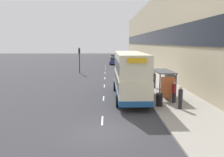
{
  "coord_description": "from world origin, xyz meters",
  "views": [
    {
      "loc": [
        0.32,
        -13.92,
        5.21
      ],
      "look_at": [
        0.94,
        16.07,
        0.91
      ],
      "focal_mm": 40.0,
      "sensor_mm": 36.0,
      "label": 1
    }
  ],
  "objects_px": {
    "double_decker_bus_near": "(130,74)",
    "litter_bin": "(159,100)",
    "bus_shelter": "(166,79)",
    "pedestrian_1": "(174,92)",
    "pedestrian_3": "(154,80)",
    "car_1": "(119,64)",
    "pedestrian_2": "(180,98)",
    "car_2": "(114,58)",
    "pedestrian_at_shelter": "(146,82)",
    "traffic_light_far_kerb": "(79,56)",
    "car_0": "(114,61)"
  },
  "relations": [
    {
      "from": "pedestrian_2",
      "to": "car_0",
      "type": "bearing_deg",
      "value": 95.54
    },
    {
      "from": "double_decker_bus_near",
      "to": "car_2",
      "type": "height_order",
      "value": "double_decker_bus_near"
    },
    {
      "from": "double_decker_bus_near",
      "to": "pedestrian_2",
      "type": "distance_m",
      "value": 5.93
    },
    {
      "from": "double_decker_bus_near",
      "to": "pedestrian_3",
      "type": "xyz_separation_m",
      "value": [
        3.22,
        4.53,
        -1.21
      ]
    },
    {
      "from": "bus_shelter",
      "to": "litter_bin",
      "type": "xyz_separation_m",
      "value": [
        -1.22,
        -3.22,
        -1.21
      ]
    },
    {
      "from": "pedestrian_at_shelter",
      "to": "bus_shelter",
      "type": "bearing_deg",
      "value": -72.75
    },
    {
      "from": "car_0",
      "to": "bus_shelter",
      "type": "bearing_deg",
      "value": -84.16
    },
    {
      "from": "car_1",
      "to": "car_2",
      "type": "xyz_separation_m",
      "value": [
        -0.57,
        23.14,
        0.0
      ]
    },
    {
      "from": "double_decker_bus_near",
      "to": "litter_bin",
      "type": "bearing_deg",
      "value": -60.77
    },
    {
      "from": "bus_shelter",
      "to": "pedestrian_at_shelter",
      "type": "bearing_deg",
      "value": 107.25
    },
    {
      "from": "car_1",
      "to": "litter_bin",
      "type": "xyz_separation_m",
      "value": [
        1.67,
        -31.33,
        -0.21
      ]
    },
    {
      "from": "car_1",
      "to": "pedestrian_2",
      "type": "xyz_separation_m",
      "value": [
        3.09,
        -32.25,
        0.15
      ]
    },
    {
      "from": "bus_shelter",
      "to": "pedestrian_2",
      "type": "height_order",
      "value": "bus_shelter"
    },
    {
      "from": "double_decker_bus_near",
      "to": "traffic_light_far_kerb",
      "type": "height_order",
      "value": "traffic_light_far_kerb"
    },
    {
      "from": "double_decker_bus_near",
      "to": "pedestrian_at_shelter",
      "type": "relative_size",
      "value": 6.81
    },
    {
      "from": "car_2",
      "to": "pedestrian_1",
      "type": "height_order",
      "value": "pedestrian_1"
    },
    {
      "from": "car_2",
      "to": "pedestrian_1",
      "type": "relative_size",
      "value": 2.31
    },
    {
      "from": "pedestrian_at_shelter",
      "to": "pedestrian_1",
      "type": "relative_size",
      "value": 0.89
    },
    {
      "from": "car_1",
      "to": "car_2",
      "type": "distance_m",
      "value": 23.15
    },
    {
      "from": "traffic_light_far_kerb",
      "to": "pedestrian_2",
      "type": "bearing_deg",
      "value": -66.8
    },
    {
      "from": "bus_shelter",
      "to": "pedestrian_2",
      "type": "relative_size",
      "value": 2.41
    },
    {
      "from": "bus_shelter",
      "to": "pedestrian_at_shelter",
      "type": "height_order",
      "value": "bus_shelter"
    },
    {
      "from": "pedestrian_at_shelter",
      "to": "double_decker_bus_near",
      "type": "bearing_deg",
      "value": -121.65
    },
    {
      "from": "pedestrian_2",
      "to": "traffic_light_far_kerb",
      "type": "distance_m",
      "value": 26.42
    },
    {
      "from": "car_2",
      "to": "pedestrian_1",
      "type": "xyz_separation_m",
      "value": [
        3.72,
        -53.36,
        0.19
      ]
    },
    {
      "from": "pedestrian_2",
      "to": "litter_bin",
      "type": "xyz_separation_m",
      "value": [
        -1.43,
        0.91,
        -0.36
      ]
    },
    {
      "from": "car_0",
      "to": "car_1",
      "type": "distance_m",
      "value": 9.34
    },
    {
      "from": "pedestrian_1",
      "to": "litter_bin",
      "type": "relative_size",
      "value": 1.73
    },
    {
      "from": "pedestrian_at_shelter",
      "to": "car_0",
      "type": "bearing_deg",
      "value": 94.46
    },
    {
      "from": "double_decker_bus_near",
      "to": "car_1",
      "type": "xyz_separation_m",
      "value": [
        0.41,
        27.63,
        -1.41
      ]
    },
    {
      "from": "car_0",
      "to": "car_1",
      "type": "relative_size",
      "value": 0.97
    },
    {
      "from": "car_1",
      "to": "litter_bin",
      "type": "bearing_deg",
      "value": -86.96
    },
    {
      "from": "pedestrian_1",
      "to": "pedestrian_at_shelter",
      "type": "bearing_deg",
      "value": 103.73
    },
    {
      "from": "pedestrian_1",
      "to": "bus_shelter",
      "type": "bearing_deg",
      "value": 96.94
    },
    {
      "from": "double_decker_bus_near",
      "to": "car_1",
      "type": "distance_m",
      "value": 27.66
    },
    {
      "from": "double_decker_bus_near",
      "to": "car_2",
      "type": "xyz_separation_m",
      "value": [
        -0.16,
        50.77,
        -1.41
      ]
    },
    {
      "from": "car_1",
      "to": "pedestrian_2",
      "type": "relative_size",
      "value": 2.59
    },
    {
      "from": "pedestrian_at_shelter",
      "to": "litter_bin",
      "type": "bearing_deg",
      "value": -90.13
    },
    {
      "from": "car_2",
      "to": "pedestrian_3",
      "type": "height_order",
      "value": "pedestrian_3"
    },
    {
      "from": "bus_shelter",
      "to": "pedestrian_3",
      "type": "xyz_separation_m",
      "value": [
        -0.08,
        5.03,
        -0.8
      ]
    },
    {
      "from": "double_decker_bus_near",
      "to": "pedestrian_at_shelter",
      "type": "distance_m",
      "value": 4.2
    },
    {
      "from": "litter_bin",
      "to": "pedestrian_at_shelter",
      "type": "bearing_deg",
      "value": 89.87
    },
    {
      "from": "pedestrian_2",
      "to": "litter_bin",
      "type": "relative_size",
      "value": 1.66
    },
    {
      "from": "double_decker_bus_near",
      "to": "pedestrian_1",
      "type": "bearing_deg",
      "value": -36.12
    },
    {
      "from": "bus_shelter",
      "to": "pedestrian_2",
      "type": "xyz_separation_m",
      "value": [
        0.2,
        -4.13,
        -0.85
      ]
    },
    {
      "from": "car_1",
      "to": "pedestrian_3",
      "type": "height_order",
      "value": "pedestrian_3"
    },
    {
      "from": "car_2",
      "to": "pedestrian_3",
      "type": "distance_m",
      "value": 46.36
    },
    {
      "from": "pedestrian_3",
      "to": "pedestrian_2",
      "type": "bearing_deg",
      "value": -88.24
    },
    {
      "from": "litter_bin",
      "to": "pedestrian_2",
      "type": "bearing_deg",
      "value": -32.63
    },
    {
      "from": "pedestrian_2",
      "to": "litter_bin",
      "type": "height_order",
      "value": "pedestrian_2"
    }
  ]
}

